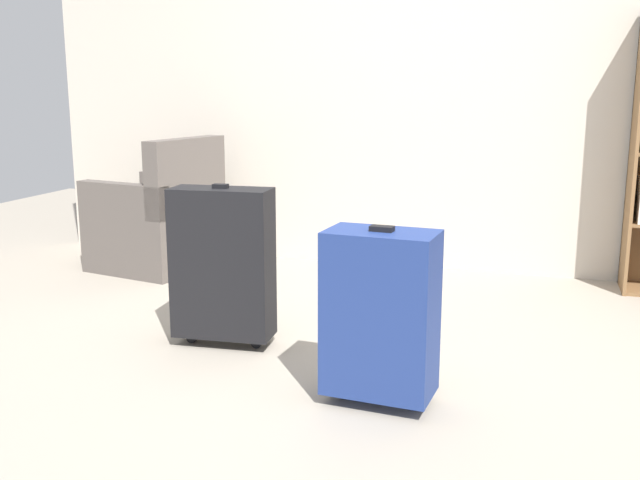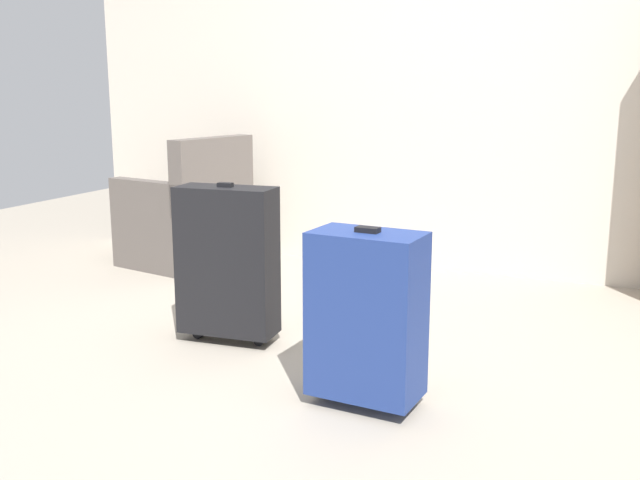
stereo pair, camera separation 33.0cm
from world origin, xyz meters
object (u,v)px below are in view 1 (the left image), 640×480
at_px(mug, 223,263).
at_px(suitcase_navy_blue, 380,313).
at_px(armchair, 160,223).
at_px(suitcase_black, 223,263).

distance_m(mug, suitcase_navy_blue, 2.35).
height_order(armchair, mug, armchair).
bearing_deg(mug, armchair, -171.82).
relative_size(mug, suitcase_navy_blue, 0.17).
xyz_separation_m(mug, suitcase_black, (0.62, -1.35, 0.36)).
height_order(suitcase_black, suitcase_navy_blue, suitcase_black).
relative_size(armchair, suitcase_navy_blue, 1.26).
bearing_deg(mug, suitcase_navy_blue, -50.22).
bearing_deg(armchair, suitcase_black, -50.52).
bearing_deg(suitcase_black, armchair, 129.48).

